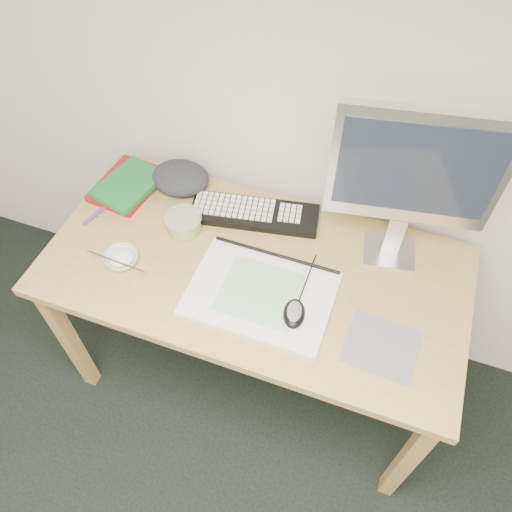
{
  "coord_description": "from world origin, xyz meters",
  "views": [
    {
      "loc": [
        0.27,
        0.51,
        2.08
      ],
      "look_at": [
        -0.06,
        1.42,
        0.83
      ],
      "focal_mm": 35.0,
      "sensor_mm": 36.0,
      "label": 1
    }
  ],
  "objects": [
    {
      "name": "desk",
      "position": [
        -0.07,
        1.43,
        0.67
      ],
      "size": [
        1.4,
        0.7,
        0.75
      ],
      "color": "tan",
      "rests_on": "ground"
    },
    {
      "name": "mousepad",
      "position": [
        0.38,
        1.29,
        0.75
      ],
      "size": [
        0.22,
        0.2,
        0.0
      ],
      "primitive_type": "cube",
      "rotation": [
        0.0,
        0.0,
        -0.06
      ],
      "color": "slate",
      "rests_on": "desk"
    },
    {
      "name": "sketchpad",
      "position": [
        -0.01,
        1.34,
        0.76
      ],
      "size": [
        0.45,
        0.32,
        0.01
      ],
      "primitive_type": "cube",
      "rotation": [
        0.0,
        0.0,
        -0.0
      ],
      "color": "white",
      "rests_on": "desk"
    },
    {
      "name": "keyboard",
      "position": [
        -0.15,
        1.65,
        0.76
      ],
      "size": [
        0.47,
        0.23,
        0.03
      ],
      "primitive_type": "cube",
      "rotation": [
        0.0,
        0.0,
        0.18
      ],
      "color": "black",
      "rests_on": "desk"
    },
    {
      "name": "monitor",
      "position": [
        0.34,
        1.65,
        1.11
      ],
      "size": [
        0.49,
        0.18,
        0.57
      ],
      "rotation": [
        0.0,
        0.0,
        0.17
      ],
      "color": "silver",
      "rests_on": "desk"
    },
    {
      "name": "mouse",
      "position": [
        0.11,
        1.29,
        0.78
      ],
      "size": [
        0.09,
        0.12,
        0.04
      ],
      "primitive_type": "ellipsoid",
      "rotation": [
        0.0,
        0.0,
        0.2
      ],
      "color": "black",
      "rests_on": "sketchpad"
    },
    {
      "name": "rice_bowl",
      "position": [
        -0.49,
        1.3,
        0.77
      ],
      "size": [
        0.11,
        0.11,
        0.04
      ],
      "primitive_type": "imported",
      "rotation": [
        0.0,
        0.0,
        0.0
      ],
      "color": "white",
      "rests_on": "desk"
    },
    {
      "name": "chopsticks",
      "position": [
        -0.5,
        1.27,
        0.79
      ],
      "size": [
        0.21,
        0.03,
        0.02
      ],
      "primitive_type": "cylinder",
      "rotation": [
        0.0,
        1.57,
        -0.06
      ],
      "color": "silver",
      "rests_on": "rice_bowl"
    },
    {
      "name": "fruit_tub",
      "position": [
        -0.36,
        1.5,
        0.78
      ],
      "size": [
        0.16,
        0.16,
        0.06
      ],
      "primitive_type": "cylinder",
      "rotation": [
        0.0,
        0.0,
        -0.32
      ],
      "color": "#E9EA52",
      "rests_on": "desk"
    },
    {
      "name": "book_red",
      "position": [
        -0.65,
        1.62,
        0.76
      ],
      "size": [
        0.22,
        0.28,
        0.03
      ],
      "primitive_type": "cube",
      "rotation": [
        0.0,
        0.0,
        -0.09
      ],
      "color": "maroon",
      "rests_on": "desk"
    },
    {
      "name": "book_green",
      "position": [
        -0.63,
        1.6,
        0.79
      ],
      "size": [
        0.23,
        0.28,
        0.02
      ],
      "primitive_type": "cube",
      "rotation": [
        0.0,
        0.0,
        -0.24
      ],
      "color": "#1A6A2E",
      "rests_on": "book_red"
    },
    {
      "name": "cloth_lump",
      "position": [
        -0.46,
        1.7,
        0.79
      ],
      "size": [
        0.21,
        0.19,
        0.08
      ],
      "primitive_type": "ellipsoid",
      "rotation": [
        0.0,
        0.0,
        0.22
      ],
      "color": "#23252A",
      "rests_on": "desk"
    },
    {
      "name": "pencil_pink",
      "position": [
        -0.06,
        1.44,
        0.75
      ],
      "size": [
        0.18,
        0.02,
        0.01
      ],
      "primitive_type": "cylinder",
      "rotation": [
        0.0,
        1.57,
        -0.06
      ],
      "color": "pink",
      "rests_on": "desk"
    },
    {
      "name": "pencil_tan",
      "position": [
        -0.07,
        1.5,
        0.75
      ],
      "size": [
        0.13,
        0.14,
        0.01
      ],
      "primitive_type": "cylinder",
      "rotation": [
        0.0,
        1.57,
        -0.85
      ],
      "color": "tan",
      "rests_on": "desk"
    },
    {
      "name": "pencil_black",
      "position": [
        -0.02,
        1.47,
        0.75
      ],
      "size": [
        0.16,
        0.05,
        0.01
      ],
      "primitive_type": "cylinder",
      "rotation": [
        0.0,
        1.57,
        0.26
      ],
      "color": "black",
      "rests_on": "desk"
    },
    {
      "name": "marker_blue",
      "position": [
        -0.61,
        1.55,
        0.76
      ],
      "size": [
        0.03,
        0.12,
        0.01
      ],
      "primitive_type": "cylinder",
      "rotation": [
        0.0,
        1.57,
        1.43
      ],
      "color": "#1E42A4",
      "rests_on": "desk"
    },
    {
      "name": "marker_orange",
      "position": [
        -0.62,
        1.56,
        0.76
      ],
      "size": [
        0.03,
        0.12,
        0.01
      ],
      "primitive_type": "cylinder",
      "rotation": [
        0.0,
        1.57,
        1.42
      ],
      "color": "orange",
      "rests_on": "desk"
    },
    {
      "name": "marker_purple",
      "position": [
        -0.68,
        1.46,
        0.76
      ],
      "size": [
        0.05,
        0.14,
        0.01
      ],
      "primitive_type": "cylinder",
      "rotation": [
        0.0,
        1.57,
        1.28
      ],
      "color": "purple",
      "rests_on": "desk"
    }
  ]
}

